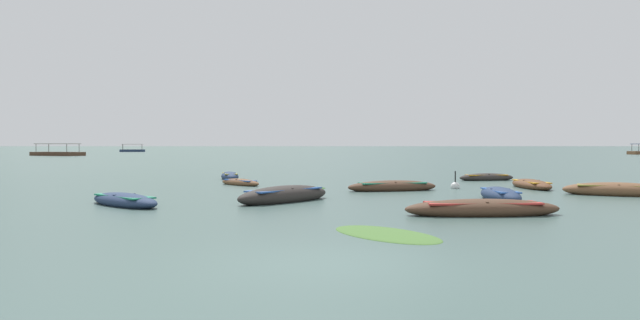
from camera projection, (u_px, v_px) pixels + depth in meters
ground_plane at (391, 146)px, 1498.15m from camera, size 6000.00×6000.00×0.00m
mountain_1 at (155, 82)px, 2063.12m from camera, size 1605.03×1605.03×455.42m
mountain_2 at (454, 76)px, 2400.44m from camera, size 1682.23×1682.23×579.85m
rowboat_0 at (230, 176)px, 34.74m from camera, size 2.06×3.26×0.56m
rowboat_1 at (284, 195)px, 20.96m from camera, size 3.44×4.35×0.73m
rowboat_2 at (487, 178)px, 33.56m from camera, size 3.46×1.97×0.52m
rowboat_3 at (618, 190)px, 23.54m from camera, size 4.39×2.42×0.66m
rowboat_5 at (483, 209)px, 16.91m from camera, size 4.74×2.04×0.59m
rowboat_6 at (240, 183)px, 29.54m from camera, size 2.81×2.53×0.41m
rowboat_7 at (392, 187)px, 25.98m from camera, size 4.30×2.59×0.58m
rowboat_8 at (531, 185)px, 27.59m from camera, size 1.71×4.11×0.52m
rowboat_9 at (124, 201)px, 19.61m from camera, size 3.76×3.23×0.53m
rowboat_10 at (500, 195)px, 21.49m from camera, size 1.51×3.51×0.61m
ferry_0 at (132, 150)px, 174.46m from camera, size 7.83×5.50×2.54m
ferry_1 at (58, 153)px, 111.59m from camera, size 11.36×6.88×2.54m
mooring_buoy at (455, 186)px, 27.24m from camera, size 0.44×0.44×0.95m
weed_patch_1 at (299, 188)px, 27.66m from camera, size 3.58×3.51×0.14m
weed_patch_3 at (386, 234)px, 13.26m from camera, size 3.35×3.53×0.14m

